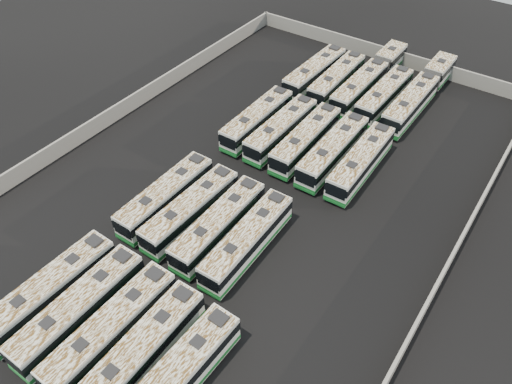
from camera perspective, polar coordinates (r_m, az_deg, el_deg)
name	(u,v)px	position (r m, az deg, el deg)	size (l,w,h in m)	color
ground	(249,189)	(56.53, -0.77, 0.40)	(140.00, 140.00, 0.00)	black
perimeter_wall	(249,181)	(55.79, -0.78, 1.23)	(45.20, 73.20, 2.20)	gray
bus_front_far_left	(51,290)	(48.49, -22.37, -10.32)	(2.97, 12.90, 3.62)	beige
bus_front_left	(80,309)	(46.34, -19.52, -12.50)	(2.86, 13.07, 3.68)	beige
bus_front_center	(112,329)	(44.39, -16.16, -14.84)	(2.78, 13.02, 3.67)	beige
bus_front_right	(141,353)	(42.67, -13.06, -17.51)	(2.98, 13.07, 3.67)	beige
bus_front_far_right	(175,380)	(41.13, -9.25, -20.39)	(3.03, 13.02, 3.65)	beige
bus_midfront_far_left	(166,196)	(53.80, -10.26, -0.49)	(2.72, 12.68, 3.57)	beige
bus_midfront_left	(191,210)	(51.93, -7.47, -2.06)	(2.95, 12.65, 3.55)	beige
bus_midfront_center	(219,225)	(50.15, -4.27, -3.77)	(2.92, 12.75, 3.58)	beige
bus_midfront_right	(247,241)	(48.62, -0.99, -5.58)	(2.99, 12.72, 3.57)	beige
bus_midback_far_left	(257,120)	(63.93, 0.14, 8.27)	(2.75, 12.67, 3.57)	beige
bus_midback_left	(281,129)	(62.29, 2.89, 7.16)	(2.78, 12.73, 3.58)	beige
bus_midback_center	(306,140)	(60.80, 5.71, 5.98)	(2.95, 12.88, 3.62)	beige
bus_midback_right	(333,151)	(59.44, 8.77, 4.70)	(2.86, 13.10, 3.69)	beige
bus_midback_far_right	(361,162)	(58.42, 11.89, 3.37)	(2.97, 12.88, 3.62)	beige
bus_back_far_left	(315,73)	(74.26, 6.71, 13.39)	(3.07, 13.05, 3.66)	beige
bus_back_left	(336,80)	(73.01, 9.18, 12.54)	(2.97, 12.79, 3.59)	beige
bus_back_center	(370,77)	(74.50, 12.88, 12.65)	(2.72, 19.69, 3.57)	beige
bus_back_right	(384,95)	(70.80, 14.42, 10.64)	(2.91, 12.74, 3.58)	beige
bus_back_far_right	(420,93)	(72.71, 18.23, 10.74)	(2.86, 20.21, 3.66)	beige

